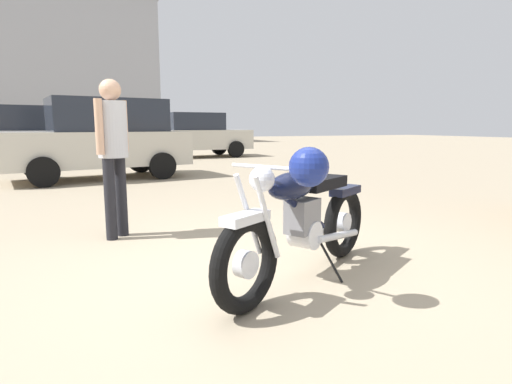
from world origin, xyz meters
TOP-DOWN VIEW (x-y plane):
  - ground_plane at (0.00, 0.00)m, footprint 80.00×80.00m
  - vintage_motorcycle at (0.23, -0.41)m, footprint 1.86×1.18m
  - bystander at (-0.94, 1.52)m, footprint 0.35×0.35m
  - pale_sedan_back at (-2.38, 10.60)m, footprint 4.95×2.61m
  - red_hatchback_near at (2.92, 12.53)m, footprint 4.29×2.10m
  - dark_sedan_left at (-0.75, 6.96)m, footprint 4.10×2.26m
  - industrial_building at (-4.94, 31.29)m, footprint 19.21×8.78m

SIDE VIEW (x-z plane):
  - ground_plane at x=0.00m, z-range 0.00..0.00m
  - vintage_motorcycle at x=0.23m, z-range -0.04..1.03m
  - red_hatchback_near at x=2.92m, z-range 0.00..1.67m
  - dark_sedan_left at x=-0.75m, z-range 0.03..1.81m
  - pale_sedan_back at x=-2.38m, z-range 0.07..1.81m
  - bystander at x=-0.94m, z-range 0.19..1.85m
  - industrial_building at x=-4.94m, z-range 0.01..10.26m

